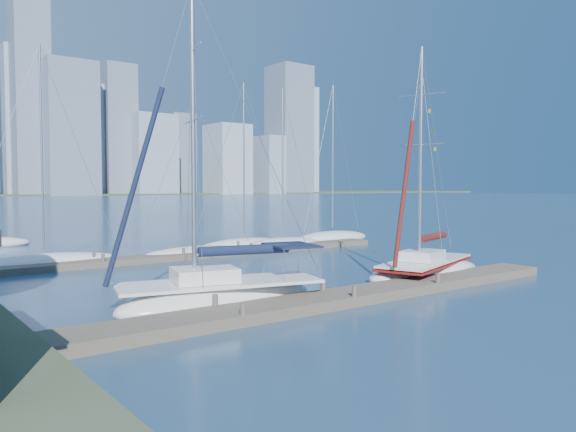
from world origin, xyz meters
TOP-DOWN VIEW (x-y plane):
  - ground at (0.00, 0.00)m, footprint 700.00×700.00m
  - near_dock at (0.00, 0.00)m, footprint 26.00×2.00m
  - far_dock at (2.00, 16.00)m, footprint 30.00×1.80m
  - sailboat_navy at (-4.02, 2.26)m, footprint 8.69×4.66m
  - sailboat_maroon at (7.70, 1.93)m, footprint 8.12×4.82m
  - bg_boat_0 at (-6.56, 17.50)m, footprint 8.77×2.90m
  - bg_boat_2 at (2.65, 16.71)m, footprint 7.74×3.49m
  - bg_boat_3 at (7.57, 18.47)m, footprint 7.67×4.47m
  - bg_boat_4 at (10.24, 17.33)m, footprint 7.12×2.85m
  - bg_boat_5 at (16.67, 18.93)m, footprint 7.80×3.91m

SIDE VIEW (x-z plane):
  - ground at x=0.00m, z-range 0.00..0.00m
  - far_dock at x=2.00m, z-range 0.00..0.36m
  - near_dock at x=0.00m, z-range 0.00..0.40m
  - bg_boat_2 at x=2.65m, z-range -5.14..5.58m
  - bg_boat_0 at x=-6.56m, z-range -6.17..6.68m
  - bg_boat_4 at x=10.24m, z-range -5.83..6.35m
  - bg_boat_3 at x=7.57m, z-range -5.96..6.49m
  - bg_boat_5 at x=16.67m, z-range -6.40..6.98m
  - sailboat_maroon at x=7.70m, z-range -4.95..6.85m
  - sailboat_navy at x=-4.02m, z-range -5.29..7.23m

